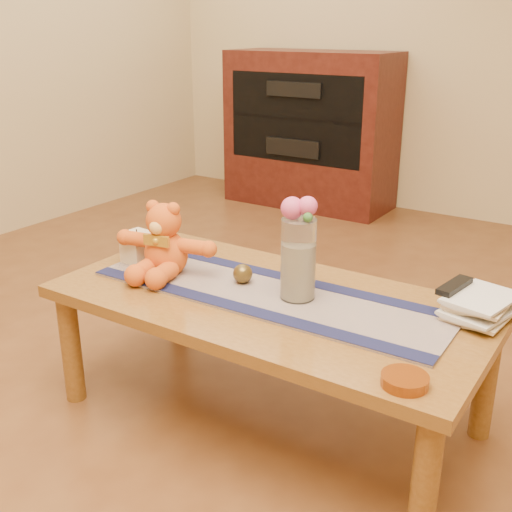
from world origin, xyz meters
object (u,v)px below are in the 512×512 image
Objects in this scene: teddy_bear at (165,239)px; pillar_candle at (138,247)px; book_bottom at (453,307)px; tv_remote at (455,286)px; bronze_ball at (243,274)px; glass_vase at (298,259)px; amber_dish at (405,380)px.

teddy_bear is 0.17m from pillar_candle.
book_bottom is 0.08m from tv_remote.
teddy_bear is 5.42× the size of bronze_ball.
glass_vase is at bearing -1.21° from bronze_ball.
teddy_bear reaches higher than pillar_candle.
amber_dish is at bearing -80.31° from book_bottom.
pillar_candle is 0.43× the size of glass_vase.
pillar_candle is at bearing 166.95° from amber_dish.
pillar_candle is 0.70× the size of tv_remote.
tv_remote is at bearing -93.00° from book_bottom.
glass_vase reaches higher than book_bottom.
book_bottom is at bearing 4.01° from teddy_bear.
amber_dish is at bearing -32.28° from glass_vase.
glass_vase is 0.50m from book_bottom.
bronze_ball is at bearing 5.44° from pillar_candle.
teddy_bear reaches higher than book_bottom.
pillar_candle is 1.15m from amber_dish.
book_bottom is (0.44, 0.19, -0.13)m from glass_vase.
tv_remote is 1.37× the size of amber_dish.
pillar_candle is at bearing -174.56° from bronze_ball.
bronze_ball is 0.41× the size of tv_remote.
teddy_bear is at bearing -167.49° from bronze_ball.
amber_dish is (0.03, -0.49, 0.00)m from book_bottom.
glass_vase is 0.57m from amber_dish.
pillar_candle is 0.95× the size of amber_dish.
bronze_ball is 0.75m from amber_dish.
teddy_bear reaches higher than amber_dish.
amber_dish reaches higher than book_bottom.
book_bottom is (1.09, 0.23, -0.05)m from pillar_candle.
teddy_bear reaches higher than bronze_ball.
glass_vase reaches higher than tv_remote.
glass_vase is at bearing -149.87° from book_bottom.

